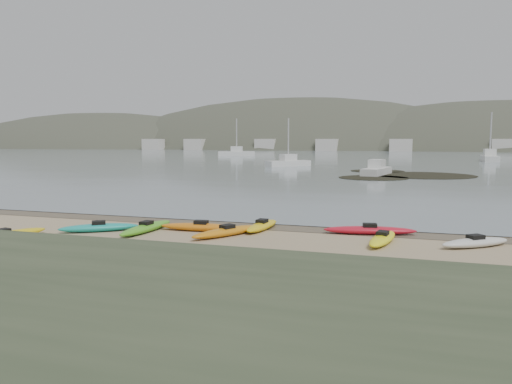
% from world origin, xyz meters
% --- Properties ---
extents(ground, '(600.00, 600.00, 0.00)m').
position_xyz_m(ground, '(0.00, 0.00, 0.00)').
color(ground, tan).
rests_on(ground, ground).
extents(wet_sand, '(60.00, 60.00, 0.00)m').
position_xyz_m(wet_sand, '(0.00, -0.30, 0.00)').
color(wet_sand, brown).
rests_on(wet_sand, ground).
extents(water, '(1200.00, 1200.00, 0.00)m').
position_xyz_m(water, '(0.00, 300.00, 0.01)').
color(water, slate).
rests_on(water, ground).
extents(kayaks, '(19.61, 8.83, 0.34)m').
position_xyz_m(kayaks, '(-0.14, -3.02, 0.17)').
color(kayaks, '#FFFD15').
rests_on(kayaks, ground).
extents(kelp_mats, '(14.01, 17.87, 0.04)m').
position_xyz_m(kelp_mats, '(5.57, 34.77, 0.03)').
color(kelp_mats, black).
rests_on(kelp_mats, water).
extents(moored_boats, '(82.47, 92.46, 1.25)m').
position_xyz_m(moored_boats, '(7.11, 82.79, 0.57)').
color(moored_boats, silver).
rests_on(moored_boats, ground).
extents(far_hills, '(550.00, 135.00, 80.00)m').
position_xyz_m(far_hills, '(39.38, 193.97, -15.93)').
color(far_hills, '#384235').
rests_on(far_hills, ground).
extents(far_town, '(199.00, 5.00, 4.00)m').
position_xyz_m(far_town, '(6.00, 145.00, 2.00)').
color(far_town, beige).
rests_on(far_town, ground).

